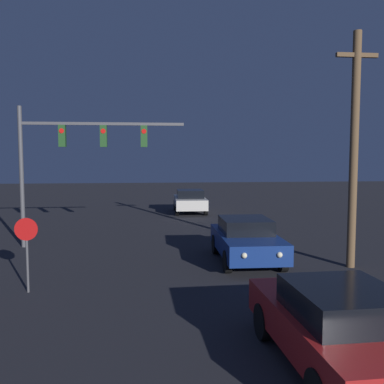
{
  "coord_description": "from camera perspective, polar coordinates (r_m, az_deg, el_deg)",
  "views": [
    {
      "loc": [
        -1.35,
        -0.96,
        3.79
      ],
      "look_at": [
        0.0,
        11.67,
        2.72
      ],
      "focal_mm": 40.0,
      "sensor_mm": 36.0,
      "label": 1
    }
  ],
  "objects": [
    {
      "name": "car_far",
      "position": [
        28.59,
        -0.28,
        -1.16
      ],
      "size": [
        2.16,
        4.59,
        1.55
      ],
      "rotation": [
        0.0,
        0.0,
        -0.03
      ],
      "color": "beige",
      "rests_on": "ground_plane"
    },
    {
      "name": "traffic_signal_mast",
      "position": [
        18.49,
        -15.61,
        5.52
      ],
      "size": [
        6.8,
        0.3,
        5.83
      ],
      "color": "#4C4C51",
      "rests_on": "ground_plane"
    },
    {
      "name": "stop_sign",
      "position": [
        12.71,
        -21.19,
        -6.16
      ],
      "size": [
        0.63,
        0.07,
        2.09
      ],
      "color": "#4C4C51",
      "rests_on": "ground_plane"
    },
    {
      "name": "car_near",
      "position": [
        8.3,
        18.92,
        -16.47
      ],
      "size": [
        2.16,
        4.59,
        1.55
      ],
      "rotation": [
        0.0,
        0.0,
        0.03
      ],
      "color": "#B21E1E",
      "rests_on": "ground_plane"
    },
    {
      "name": "car_mid",
      "position": [
        15.51,
        7.24,
        -6.28
      ],
      "size": [
        2.13,
        4.58,
        1.55
      ],
      "rotation": [
        0.0,
        0.0,
        3.12
      ],
      "color": "navy",
      "rests_on": "ground_plane"
    },
    {
      "name": "utility_pole",
      "position": [
        15.36,
        20.79,
        5.58
      ],
      "size": [
        1.41,
        0.28,
        7.88
      ],
      "color": "brown",
      "rests_on": "ground_plane"
    }
  ]
}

